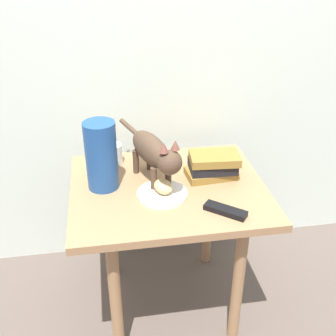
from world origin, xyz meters
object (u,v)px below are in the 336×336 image
object	(u,v)px
candle_jar	(114,155)
tv_remote	(225,211)
bread_roll	(163,187)
green_vase	(101,156)
side_table	(168,206)
book_stack	(213,165)
cat	(154,152)
plate	(162,194)

from	to	relation	value
candle_jar	tv_remote	bearing A→B (deg)	-49.53
bread_roll	green_vase	xyz separation A→B (m)	(-0.21, 0.10, 0.09)
side_table	book_stack	size ratio (longest dim) A/B	3.53
bread_roll	green_vase	bearing A→B (deg)	154.68
side_table	bread_roll	xyz separation A→B (m)	(-0.03, -0.06, 0.13)
cat	book_stack	bearing A→B (deg)	2.06
green_vase	candle_jar	xyz separation A→B (m)	(0.05, 0.18, -0.09)
bread_roll	tv_remote	distance (m)	0.24
tv_remote	cat	bearing A→B (deg)	171.27
candle_jar	tv_remote	distance (m)	0.55
green_vase	plate	bearing A→B (deg)	-25.77
tv_remote	book_stack	bearing A→B (deg)	125.43
plate	cat	bearing A→B (deg)	98.96
candle_jar	bread_roll	bearing A→B (deg)	-59.54
candle_jar	side_table	bearing A→B (deg)	-48.60
cat	bread_roll	bearing A→B (deg)	-78.88
bread_roll	candle_jar	bearing A→B (deg)	120.46
book_stack	plate	bearing A→B (deg)	-153.92
cat	book_stack	distance (m)	0.25
side_table	plate	bearing A→B (deg)	-117.13
side_table	plate	size ratio (longest dim) A/B	3.96
plate	tv_remote	bearing A→B (deg)	-35.45
side_table	green_vase	distance (m)	0.33
plate	tv_remote	world-z (taller)	tv_remote
bread_roll	green_vase	distance (m)	0.25
book_stack	tv_remote	size ratio (longest dim) A/B	1.39
side_table	candle_jar	size ratio (longest dim) A/B	8.67
candle_jar	tv_remote	size ratio (longest dim) A/B	0.57
book_stack	green_vase	size ratio (longest dim) A/B	0.79
cat	book_stack	world-z (taller)	cat
cat	green_vase	bearing A→B (deg)	178.89
book_stack	green_vase	bearing A→B (deg)	-179.39
bread_roll	tv_remote	size ratio (longest dim) A/B	0.53
book_stack	tv_remote	distance (m)	0.25
plate	book_stack	size ratio (longest dim) A/B	0.89
cat	tv_remote	distance (m)	0.34
green_vase	bread_roll	bearing A→B (deg)	-25.32
side_table	bread_roll	size ratio (longest dim) A/B	9.22
plate	candle_jar	world-z (taller)	candle_jar
cat	book_stack	size ratio (longest dim) A/B	2.20
bread_roll	plate	bearing A→B (deg)	-176.66
green_vase	candle_jar	size ratio (longest dim) A/B	3.09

